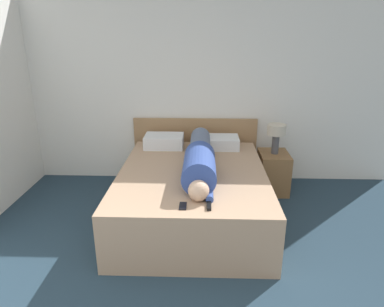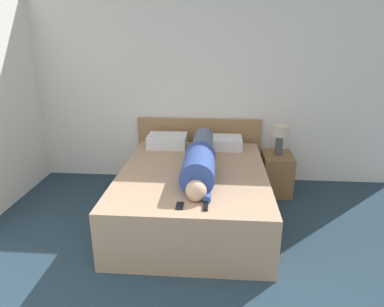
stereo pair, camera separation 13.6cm
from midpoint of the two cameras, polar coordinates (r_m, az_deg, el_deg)
wall_back at (r=4.69m, az=1.40°, el=10.93°), size 5.56×0.06×2.60m
bed at (r=3.85m, az=1.19°, el=-6.84°), size 1.58×2.04×0.58m
headboard at (r=4.83m, az=1.94°, el=0.70°), size 1.70×0.04×0.89m
nightstand at (r=4.62m, az=14.70°, el=-3.25°), size 0.37×0.48×0.53m
table_lamp at (r=4.44m, az=15.30°, el=3.18°), size 0.23×0.23×0.38m
person_lying at (r=3.65m, az=2.44°, el=-0.98°), size 0.33×1.67×0.33m
pillow_near_headboard at (r=4.49m, az=-3.28°, el=2.13°), size 0.50×0.36×0.16m
pillow_second at (r=4.46m, az=6.10°, el=1.81°), size 0.47×0.36×0.14m
tv_remote at (r=2.98m, az=3.61°, el=-8.71°), size 0.04×0.15×0.02m
cell_phone at (r=2.99m, az=-0.73°, el=-8.71°), size 0.06×0.13×0.01m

